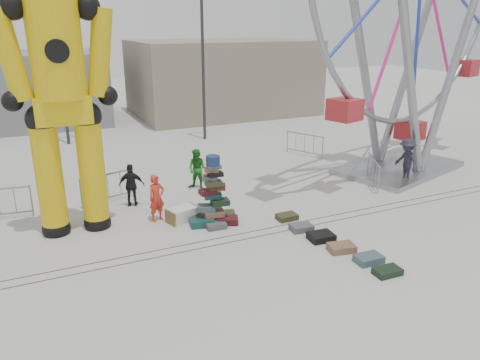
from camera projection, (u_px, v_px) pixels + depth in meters
name	position (u px, v px, depth m)	size (l,w,h in m)	color
ground	(267.00, 245.00, 13.68)	(90.00, 90.00, 0.00)	#9E9E99
track_line_near	(258.00, 237.00, 14.19)	(40.00, 0.04, 0.01)	#47443F
track_line_far	(252.00, 232.00, 14.54)	(40.00, 0.04, 0.01)	#47443F
building_right	(222.00, 77.00, 32.85)	(12.00, 8.00, 5.00)	gray
building_left	(20.00, 88.00, 29.48)	(10.00, 8.00, 4.40)	gray
lamp_post_right	(204.00, 56.00, 24.64)	(1.41, 0.25, 8.00)	#2D2D30
lamp_post_left	(60.00, 57.00, 23.57)	(1.41, 0.25, 8.00)	#2D2D30
suitcase_tower	(213.00, 204.00, 15.01)	(1.70, 1.42, 2.26)	#174645
crash_test_dummy	(61.00, 90.00, 13.25)	(3.27, 1.45, 8.28)	black
steamer_trunk	(182.00, 214.00, 15.25)	(0.97, 0.56, 0.45)	silver
row_case_0	(287.00, 217.00, 15.41)	(0.67, 0.46, 0.19)	#36381C
row_case_1	(301.00, 227.00, 14.61)	(0.68, 0.51, 0.20)	#515558
row_case_2	(321.00, 237.00, 13.96)	(0.74, 0.59, 0.21)	black
row_case_3	(342.00, 248.00, 13.28)	(0.74, 0.51, 0.20)	brown
row_case_4	(369.00, 259.00, 12.66)	(0.74, 0.50, 0.20)	#41575D
row_case_5	(387.00, 271.00, 12.05)	(0.71, 0.44, 0.18)	black
barricade_dummy_c	(108.00, 188.00, 16.75)	(2.00, 0.10, 1.10)	gray
barricade_wheel_front	(373.00, 172.00, 18.48)	(2.00, 0.10, 1.10)	gray
barricade_wheel_back	(305.00, 144.00, 22.66)	(2.00, 0.10, 1.10)	gray
pedestrian_red	(157.00, 198.00, 15.12)	(0.57, 0.38, 1.57)	red
pedestrian_green	(197.00, 169.00, 18.06)	(0.77, 0.60, 1.58)	#1D711C
pedestrian_black	(132.00, 185.00, 16.36)	(0.90, 0.37, 1.53)	black
pedestrian_grey	(406.00, 161.00, 18.75)	(1.17, 0.67, 1.81)	#22222D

